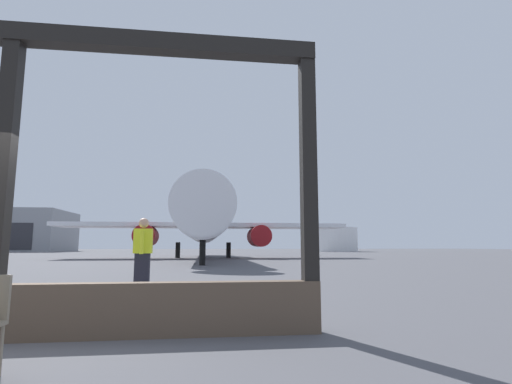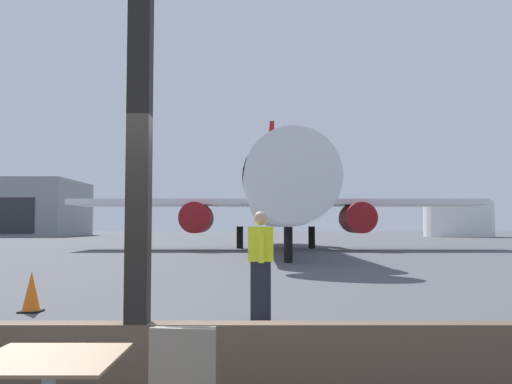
% 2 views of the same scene
% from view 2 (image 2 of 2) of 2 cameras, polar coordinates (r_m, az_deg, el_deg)
% --- Properties ---
extents(ground_plane, '(220.00, 220.00, 0.00)m').
position_cam_2_polar(ground_plane, '(45.05, -1.07, -5.36)').
color(ground_plane, '#4C4C51').
extents(window_frame, '(7.98, 0.24, 3.97)m').
position_cam_2_polar(window_frame, '(5.12, -11.55, -4.73)').
color(window_frame, brown).
rests_on(window_frame, ground).
extents(cafe_chair_window_right, '(0.40, 0.40, 0.86)m').
position_cam_2_polar(cafe_chair_window_right, '(3.77, -7.16, -18.70)').
color(cafe_chair_window_right, gray).
rests_on(cafe_chair_window_right, ground).
extents(airplane, '(26.20, 30.74, 10.14)m').
position_cam_2_polar(airplane, '(34.96, 2.42, -0.51)').
color(airplane, silver).
rests_on(airplane, ground).
extents(ground_crew_worker, '(0.40, 0.57, 1.74)m').
position_cam_2_polar(ground_crew_worker, '(8.99, 0.73, -7.32)').
color(ground_crew_worker, black).
rests_on(ground_crew_worker, ground).
extents(traffic_cone, '(0.36, 0.36, 0.72)m').
position_cam_2_polar(traffic_cone, '(10.80, -21.48, -9.42)').
color(traffic_cone, orange).
rests_on(traffic_cone, ground).
extents(distant_hangar, '(21.17, 16.98, 8.37)m').
position_cam_2_polar(distant_hangar, '(94.30, -23.50, -1.53)').
color(distant_hangar, gray).
rests_on(distant_hangar, ground).
extents(fuel_storage_tank, '(9.38, 9.38, 4.89)m').
position_cam_2_polar(fuel_storage_tank, '(83.18, 20.00, -2.58)').
color(fuel_storage_tank, white).
rests_on(fuel_storage_tank, ground).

